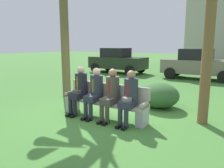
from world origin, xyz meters
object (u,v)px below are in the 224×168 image
object	(u,v)px
parked_car_near	(117,61)
seated_man_leftmost	(79,88)
shrub_mid_lawn	(159,95)
parked_car_far	(198,64)
park_bench	(105,101)
seated_man_rightmost	(129,95)
seated_man_centerright	(111,92)
shrub_near_bench	(148,94)
seated_man_centerleft	(95,90)

from	to	relation	value
parked_car_near	seated_man_leftmost	bearing A→B (deg)	-65.63
shrub_mid_lawn	parked_car_far	world-z (taller)	parked_car_far
park_bench	seated_man_rightmost	size ratio (longest dim) A/B	1.84
seated_man_centerright	parked_car_near	distance (m)	9.46
park_bench	parked_car_near	xyz separation A→B (m)	(-4.49, 8.05, 0.40)
seated_man_centerright	shrub_mid_lawn	xyz separation A→B (m)	(0.63, 1.77, -0.35)
seated_man_leftmost	seated_man_centerright	xyz separation A→B (m)	(1.05, 0.00, -0.00)
shrub_mid_lawn	parked_car_near	bearing A→B (deg)	130.01
shrub_near_bench	parked_car_far	bearing A→B (deg)	87.30
seated_man_centerright	shrub_near_bench	distance (m)	2.06
seated_man_centerleft	parked_car_far	xyz separation A→B (m)	(0.96, 8.28, 0.10)
seated_man_rightmost	park_bench	bearing A→B (deg)	170.37
shrub_mid_lawn	parked_car_near	size ratio (longest dim) A/B	0.31
shrub_near_bench	parked_car_far	world-z (taller)	parked_car_far
seated_man_centerleft	seated_man_centerright	world-z (taller)	seated_man_centerright
shrub_near_bench	parked_car_far	xyz separation A→B (m)	(0.30, 6.27, 0.52)
seated_man_leftmost	parked_car_far	distance (m)	8.42
park_bench	shrub_mid_lawn	size ratio (longest dim) A/B	1.97
parked_car_near	parked_car_far	size ratio (longest dim) A/B	0.99
park_bench	parked_car_near	world-z (taller)	parked_car_near
park_bench	seated_man_centerright	world-z (taller)	seated_man_centerright
park_bench	seated_man_centerleft	bearing A→B (deg)	-152.60
shrub_near_bench	shrub_mid_lawn	xyz separation A→B (m)	(0.48, -0.25, 0.07)
seated_man_centerright	park_bench	bearing A→B (deg)	153.97
seated_man_centerright	shrub_mid_lawn	distance (m)	1.91
shrub_near_bench	shrub_mid_lawn	bearing A→B (deg)	-27.31
parked_car_far	seated_man_centerright	bearing A→B (deg)	-93.08
park_bench	parked_car_far	distance (m)	8.19
seated_man_centerleft	shrub_near_bench	world-z (taller)	seated_man_centerleft
seated_man_rightmost	parked_car_far	distance (m)	8.29
seated_man_leftmost	park_bench	bearing A→B (deg)	9.57
seated_man_rightmost	shrub_mid_lawn	world-z (taller)	seated_man_rightmost
seated_man_centerleft	parked_car_near	bearing A→B (deg)	117.42
seated_man_centerleft	seated_man_rightmost	bearing A→B (deg)	-0.31
seated_man_leftmost	seated_man_centerleft	xyz separation A→B (m)	(0.54, 0.00, -0.01)
seated_man_centerleft	seated_man_rightmost	world-z (taller)	seated_man_rightmost
park_bench	seated_man_rightmost	world-z (taller)	seated_man_rightmost
seated_man_centerright	shrub_mid_lawn	world-z (taller)	seated_man_centerright
seated_man_rightmost	shrub_near_bench	world-z (taller)	seated_man_rightmost
seated_man_leftmost	shrub_mid_lawn	xyz separation A→B (m)	(1.68, 1.77, -0.36)
parked_car_far	park_bench	bearing A→B (deg)	-94.96
parked_car_far	seated_man_leftmost	bearing A→B (deg)	-100.21
seated_man_rightmost	parked_car_near	distance (m)	9.74
seated_man_centerright	parked_car_near	bearing A→B (deg)	120.17
seated_man_centerleft	shrub_near_bench	distance (m)	2.16
park_bench	seated_man_leftmost	size ratio (longest dim) A/B	1.81
seated_man_centerright	parked_car_far	world-z (taller)	parked_car_far
seated_man_centerleft	park_bench	bearing A→B (deg)	27.40
seated_man_rightmost	shrub_mid_lawn	xyz separation A→B (m)	(0.10, 1.77, -0.35)
park_bench	shrub_near_bench	distance (m)	1.93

